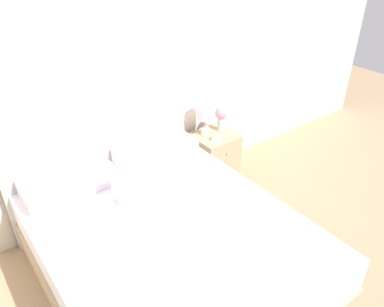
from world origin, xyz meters
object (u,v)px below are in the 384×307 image
(teacup, at_px, (216,138))
(bed, at_px, (165,245))
(table_lamp, at_px, (205,113))
(flower_vase, at_px, (221,116))
(nightstand, at_px, (214,158))

(teacup, bearing_deg, bed, -147.67)
(bed, distance_m, table_lamp, 1.48)
(table_lamp, xyz_separation_m, flower_vase, (0.19, -0.03, -0.07))
(bed, xyz_separation_m, teacup, (1.09, 0.69, 0.27))
(bed, bearing_deg, table_lamp, 38.57)
(bed, distance_m, flower_vase, 1.59)
(teacup, bearing_deg, flower_vase, 38.04)
(nightstand, height_order, table_lamp, table_lamp)
(table_lamp, distance_m, teacup, 0.28)
(bed, xyz_separation_m, nightstand, (1.15, 0.79, -0.03))
(table_lamp, bearing_deg, flower_vase, -8.80)
(bed, relative_size, table_lamp, 6.48)
(flower_vase, bearing_deg, bed, -146.77)
(nightstand, relative_size, teacup, 5.56)
(nightstand, bearing_deg, flower_vase, 22.31)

